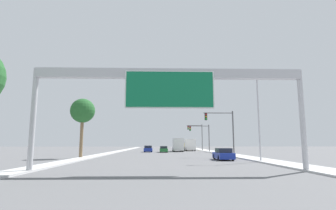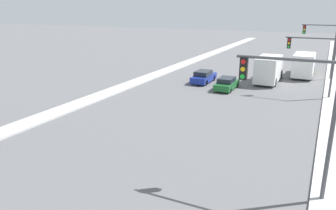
{
  "view_description": "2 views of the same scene",
  "coord_description": "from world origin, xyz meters",
  "px_view_note": "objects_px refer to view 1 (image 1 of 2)",
  "views": [
    {
      "loc": [
        -0.64,
        -1.23,
        2.07
      ],
      "look_at": [
        0.0,
        22.29,
        5.48
      ],
      "focal_mm": 28.0,
      "sensor_mm": 36.0,
      "label": 1
    },
    {
      "loc": [
        9.67,
        22.69,
        8.79
      ],
      "look_at": [
        0.6,
        41.22,
        2.58
      ],
      "focal_mm": 35.0,
      "sensor_mm": 36.0,
      "label": 2
    }
  ],
  "objects_px": {
    "sign_gantry": "(170,85)",
    "traffic_light_mid_block": "(202,133)",
    "truck_box_secondary": "(178,145)",
    "traffic_light_near_intersection": "(224,126)",
    "traffic_light_far_intersection": "(198,133)",
    "car_far_center": "(164,149)",
    "car_mid_left": "(148,149)",
    "car_near_left": "(223,154)",
    "truck_box_primary": "(190,145)",
    "street_lamp_right": "(255,110)",
    "palm_tree_background": "(83,111)"
  },
  "relations": [
    {
      "from": "car_far_center",
      "to": "street_lamp_right",
      "type": "distance_m",
      "value": 31.52
    },
    {
      "from": "truck_box_primary",
      "to": "truck_box_secondary",
      "type": "relative_size",
      "value": 1.0
    },
    {
      "from": "sign_gantry",
      "to": "traffic_light_mid_block",
      "type": "bearing_deg",
      "value": 77.71
    },
    {
      "from": "car_near_left",
      "to": "traffic_light_near_intersection",
      "type": "height_order",
      "value": "traffic_light_near_intersection"
    },
    {
      "from": "sign_gantry",
      "to": "palm_tree_background",
      "type": "relative_size",
      "value": 2.48
    },
    {
      "from": "traffic_light_mid_block",
      "to": "truck_box_secondary",
      "type": "bearing_deg",
      "value": 136.66
    },
    {
      "from": "traffic_light_near_intersection",
      "to": "palm_tree_background",
      "type": "bearing_deg",
      "value": -172.14
    },
    {
      "from": "car_near_left",
      "to": "street_lamp_right",
      "type": "xyz_separation_m",
      "value": [
        3.02,
        -3.3,
        5.08
      ]
    },
    {
      "from": "truck_box_primary",
      "to": "traffic_light_far_intersection",
      "type": "relative_size",
      "value": 1.05
    },
    {
      "from": "truck_box_primary",
      "to": "truck_box_secondary",
      "type": "distance_m",
      "value": 6.53
    },
    {
      "from": "traffic_light_near_intersection",
      "to": "traffic_light_far_intersection",
      "type": "bearing_deg",
      "value": 89.7
    },
    {
      "from": "traffic_light_mid_block",
      "to": "car_near_left",
      "type": "bearing_deg",
      "value": -93.69
    },
    {
      "from": "car_far_center",
      "to": "palm_tree_background",
      "type": "height_order",
      "value": "palm_tree_background"
    },
    {
      "from": "car_near_left",
      "to": "sign_gantry",
      "type": "bearing_deg",
      "value": -118.01
    },
    {
      "from": "car_far_center",
      "to": "traffic_light_far_intersection",
      "type": "bearing_deg",
      "value": 50.0
    },
    {
      "from": "traffic_light_near_intersection",
      "to": "truck_box_primary",
      "type": "bearing_deg",
      "value": 93.56
    },
    {
      "from": "truck_box_primary",
      "to": "car_near_left",
      "type": "bearing_deg",
      "value": -90.0
    },
    {
      "from": "truck_box_secondary",
      "to": "traffic_light_mid_block",
      "type": "xyz_separation_m",
      "value": [
        5.24,
        -4.94,
        2.56
      ]
    },
    {
      "from": "traffic_light_near_intersection",
      "to": "truck_box_secondary",
      "type": "bearing_deg",
      "value": 102.2
    },
    {
      "from": "truck_box_secondary",
      "to": "traffic_light_far_intersection",
      "type": "bearing_deg",
      "value": 42.34
    },
    {
      "from": "sign_gantry",
      "to": "car_far_center",
      "type": "height_order",
      "value": "sign_gantry"
    },
    {
      "from": "car_far_center",
      "to": "street_lamp_right",
      "type": "xyz_separation_m",
      "value": [
        10.02,
        -29.45,
        5.11
      ]
    },
    {
      "from": "street_lamp_right",
      "to": "truck_box_secondary",
      "type": "bearing_deg",
      "value": 100.5
    },
    {
      "from": "car_mid_left",
      "to": "traffic_light_far_intersection",
      "type": "xyz_separation_m",
      "value": [
        12.55,
        8.64,
        3.92
      ]
    },
    {
      "from": "car_mid_left",
      "to": "truck_box_secondary",
      "type": "xyz_separation_m",
      "value": [
        7.0,
        3.58,
        0.93
      ]
    },
    {
      "from": "sign_gantry",
      "to": "traffic_light_mid_block",
      "type": "height_order",
      "value": "sign_gantry"
    },
    {
      "from": "car_mid_left",
      "to": "palm_tree_background",
      "type": "bearing_deg",
      "value": -108.36
    },
    {
      "from": "sign_gantry",
      "to": "car_far_center",
      "type": "distance_m",
      "value": 39.71
    },
    {
      "from": "car_far_center",
      "to": "car_mid_left",
      "type": "distance_m",
      "value": 4.11
    },
    {
      "from": "car_far_center",
      "to": "traffic_light_far_intersection",
      "type": "relative_size",
      "value": 0.63
    },
    {
      "from": "truck_box_primary",
      "to": "street_lamp_right",
      "type": "xyz_separation_m",
      "value": [
        3.02,
        -40.69,
        4.2
      ]
    },
    {
      "from": "car_mid_left",
      "to": "truck_box_secondary",
      "type": "bearing_deg",
      "value": 27.1
    },
    {
      "from": "car_near_left",
      "to": "traffic_light_far_intersection",
      "type": "bearing_deg",
      "value": 86.82
    },
    {
      "from": "car_mid_left",
      "to": "traffic_light_mid_block",
      "type": "height_order",
      "value": "traffic_light_mid_block"
    },
    {
      "from": "car_near_left",
      "to": "car_mid_left",
      "type": "bearing_deg",
      "value": 110.36
    },
    {
      "from": "car_near_left",
      "to": "truck_box_secondary",
      "type": "height_order",
      "value": "truck_box_secondary"
    },
    {
      "from": "traffic_light_far_intersection",
      "to": "street_lamp_right",
      "type": "distance_m",
      "value": 40.26
    },
    {
      "from": "car_mid_left",
      "to": "traffic_light_mid_block",
      "type": "relative_size",
      "value": 0.73
    },
    {
      "from": "car_mid_left",
      "to": "truck_box_secondary",
      "type": "relative_size",
      "value": 0.62
    },
    {
      "from": "truck_box_primary",
      "to": "truck_box_secondary",
      "type": "height_order",
      "value": "truck_box_secondary"
    },
    {
      "from": "truck_box_primary",
      "to": "traffic_light_mid_block",
      "type": "xyz_separation_m",
      "value": [
        1.74,
        -10.45,
        2.62
      ]
    },
    {
      "from": "car_far_center",
      "to": "car_mid_left",
      "type": "bearing_deg",
      "value": 148.5
    },
    {
      "from": "truck_box_secondary",
      "to": "traffic_light_mid_block",
      "type": "relative_size",
      "value": 1.18
    },
    {
      "from": "sign_gantry",
      "to": "traffic_light_near_intersection",
      "type": "height_order",
      "value": "sign_gantry"
    },
    {
      "from": "truck_box_secondary",
      "to": "traffic_light_mid_block",
      "type": "bearing_deg",
      "value": -43.34
    },
    {
      "from": "traffic_light_mid_block",
      "to": "street_lamp_right",
      "type": "relative_size",
      "value": 0.63
    },
    {
      "from": "car_near_left",
      "to": "street_lamp_right",
      "type": "distance_m",
      "value": 6.77
    },
    {
      "from": "sign_gantry",
      "to": "traffic_light_far_intersection",
      "type": "relative_size",
      "value": 2.93
    },
    {
      "from": "car_far_center",
      "to": "car_near_left",
      "type": "bearing_deg",
      "value": -75.01
    },
    {
      "from": "car_near_left",
      "to": "traffic_light_near_intersection",
      "type": "relative_size",
      "value": 0.65
    }
  ]
}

